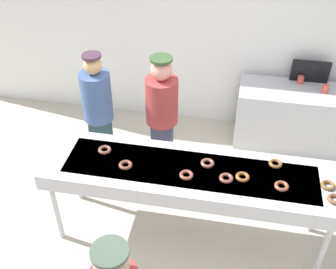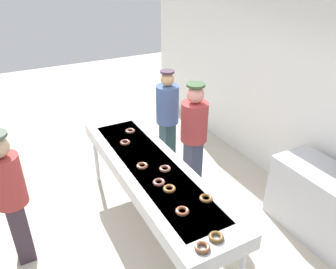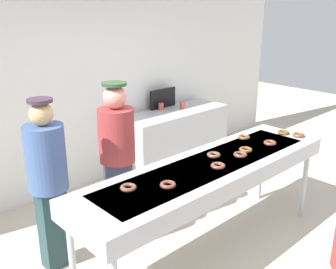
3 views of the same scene
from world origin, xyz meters
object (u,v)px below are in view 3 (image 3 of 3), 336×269
chocolate_donut_9 (214,155)px  menu_display (163,98)px  worker_assistant (117,150)px  chocolate_donut_8 (218,166)px  chocolate_donut_7 (270,143)px  chocolate_donut_2 (240,155)px  chocolate_donut_0 (244,137)px  chocolate_donut_1 (284,132)px  chocolate_donut_3 (128,188)px  worker_baker (48,176)px  chocolate_donut_4 (246,150)px  chocolate_donut_6 (299,135)px  paper_cup_1 (183,105)px  paper_cup_0 (161,106)px  chocolate_donut_5 (168,185)px  prep_counter (175,139)px

chocolate_donut_9 → menu_display: menu_display is taller
worker_assistant → menu_display: 2.09m
chocolate_donut_8 → chocolate_donut_7: bearing=1.1°
chocolate_donut_8 → menu_display: 2.52m
chocolate_donut_2 → worker_assistant: 1.23m
chocolate_donut_0 → worker_assistant: worker_assistant is taller
chocolate_donut_1 → chocolate_donut_3: 2.16m
chocolate_donut_3 → chocolate_donut_0: bearing=3.6°
chocolate_donut_3 → worker_baker: worker_baker is taller
chocolate_donut_4 → chocolate_donut_6: size_ratio=1.00×
worker_assistant → chocolate_donut_0: bearing=166.3°
chocolate_donut_3 → chocolate_donut_9: 1.04m
chocolate_donut_9 → paper_cup_1: 2.15m
chocolate_donut_4 → menu_display: menu_display is taller
chocolate_donut_1 → menu_display: 2.06m
chocolate_donut_8 → paper_cup_0: bearing=60.5°
chocolate_donut_6 → chocolate_donut_9: 1.19m
chocolate_donut_4 → menu_display: bearing=69.8°
chocolate_donut_0 → chocolate_donut_7: 0.31m
chocolate_donut_7 → menu_display: (0.41, 2.15, 0.04)m
worker_assistant → chocolate_donut_9: bearing=142.0°
chocolate_donut_5 → menu_display: bearing=48.5°
chocolate_donut_8 → chocolate_donut_3: bearing=166.4°
worker_assistant → paper_cup_1: worker_assistant is taller
chocolate_donut_5 → chocolate_donut_9: (0.78, 0.17, 0.00)m
chocolate_donut_4 → chocolate_donut_8: bearing=-172.1°
prep_counter → menu_display: (0.00, 0.26, 0.59)m
chocolate_donut_5 → menu_display: menu_display is taller
chocolate_donut_4 → chocolate_donut_2: bearing=-163.2°
worker_assistant → prep_counter: size_ratio=0.96×
paper_cup_0 → paper_cup_1: bearing=-30.0°
paper_cup_0 → chocolate_donut_0: bearing=-101.4°
chocolate_donut_4 → prep_counter: (0.77, 1.83, -0.54)m
chocolate_donut_4 → chocolate_donut_6: (0.81, -0.13, 0.00)m
chocolate_donut_8 → worker_assistant: (-0.43, 0.97, -0.01)m
chocolate_donut_1 → paper_cup_0: 1.99m
chocolate_donut_2 → chocolate_donut_6: same height
chocolate_donut_7 → menu_display: menu_display is taller
chocolate_donut_9 → paper_cup_0: bearing=61.9°
chocolate_donut_7 → paper_cup_0: size_ratio=1.30×
chocolate_donut_8 → menu_display: bearing=59.2°
chocolate_donut_2 → worker_assistant: size_ratio=0.08×
chocolate_donut_0 → worker_baker: bearing=162.3°
worker_baker → worker_assistant: bearing=-175.4°
worker_baker → menu_display: worker_baker is taller
chocolate_donut_0 → paper_cup_0: bearing=78.6°
chocolate_donut_7 → chocolate_donut_9: 0.72m
chocolate_donut_9 → chocolate_donut_7: bearing=-14.8°
chocolate_donut_7 → chocolate_donut_3: bearing=173.7°
chocolate_donut_1 → prep_counter: (-0.00, 1.80, -0.54)m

